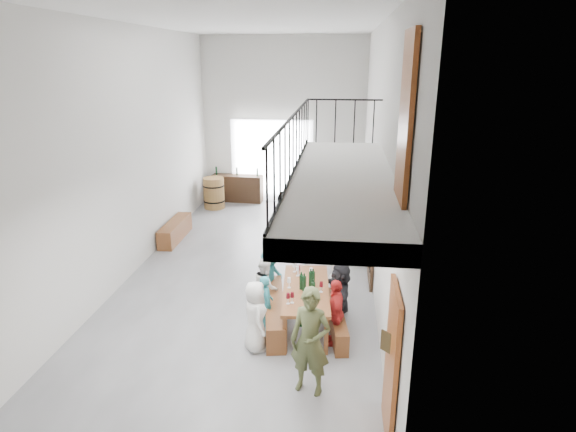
# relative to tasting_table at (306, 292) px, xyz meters

# --- Properties ---
(floor) EXTENTS (12.00, 12.00, 0.00)m
(floor) POSITION_rel_tasting_table_xyz_m (-1.42, 2.37, -0.71)
(floor) COLOR slate
(floor) RESTS_ON ground
(room_walls) EXTENTS (12.00, 12.00, 12.00)m
(room_walls) POSITION_rel_tasting_table_xyz_m (-1.42, 2.37, 2.85)
(room_walls) COLOR silver
(room_walls) RESTS_ON ground
(gateway_portal) EXTENTS (2.80, 0.08, 2.80)m
(gateway_portal) POSITION_rel_tasting_table_xyz_m (-1.82, 8.31, 0.69)
(gateway_portal) COLOR white
(gateway_portal) RESTS_ON ground
(right_wall_decor) EXTENTS (0.07, 8.28, 5.07)m
(right_wall_decor) POSITION_rel_tasting_table_xyz_m (1.28, 0.50, 1.04)
(right_wall_decor) COLOR #934618
(right_wall_decor) RESTS_ON ground
(balcony) EXTENTS (1.52, 5.62, 4.00)m
(balcony) POSITION_rel_tasting_table_xyz_m (0.56, -0.76, 2.26)
(balcony) COLOR white
(balcony) RESTS_ON ground
(tasting_table) EXTENTS (0.97, 2.07, 0.79)m
(tasting_table) POSITION_rel_tasting_table_xyz_m (0.00, 0.00, 0.00)
(tasting_table) COLOR brown
(tasting_table) RESTS_ON ground
(bench_inner) EXTENTS (0.68, 2.14, 0.49)m
(bench_inner) POSITION_rel_tasting_table_xyz_m (-0.59, 0.05, -0.46)
(bench_inner) COLOR brown
(bench_inner) RESTS_ON ground
(bench_wall) EXTENTS (0.48, 1.81, 0.41)m
(bench_wall) POSITION_rel_tasting_table_xyz_m (0.56, -0.06, -0.50)
(bench_wall) COLOR brown
(bench_wall) RESTS_ON ground
(tableware) EXTENTS (0.66, 1.36, 0.35)m
(tableware) POSITION_rel_tasting_table_xyz_m (-0.04, 0.02, 0.22)
(tableware) COLOR black
(tableware) RESTS_ON tasting_table
(side_bench) EXTENTS (0.40, 1.80, 0.51)m
(side_bench) POSITION_rel_tasting_table_xyz_m (-3.92, 4.14, -0.45)
(side_bench) COLOR brown
(side_bench) RESTS_ON ground
(oak_barrel) EXTENTS (0.70, 0.70, 1.03)m
(oak_barrel) POSITION_rel_tasting_table_xyz_m (-3.60, 7.13, -0.19)
(oak_barrel) COLOR brown
(oak_barrel) RESTS_ON ground
(serving_counter) EXTENTS (1.77, 0.58, 0.92)m
(serving_counter) POSITION_rel_tasting_table_xyz_m (-3.00, 8.02, -0.24)
(serving_counter) COLOR #372414
(serving_counter) RESTS_ON ground
(counter_bottles) EXTENTS (1.51, 0.12, 0.28)m
(counter_bottles) POSITION_rel_tasting_table_xyz_m (-3.00, 8.02, 0.36)
(counter_bottles) COLOR black
(counter_bottles) RESTS_ON serving_counter
(guest_left_a) EXTENTS (0.60, 0.72, 1.25)m
(guest_left_a) POSITION_rel_tasting_table_xyz_m (-0.79, -0.81, -0.08)
(guest_left_a) COLOR white
(guest_left_a) RESTS_ON ground
(guest_left_b) EXTENTS (0.38, 0.46, 1.07)m
(guest_left_b) POSITION_rel_tasting_table_xyz_m (-0.71, -0.17, -0.17)
(guest_left_b) COLOR teal
(guest_left_b) RESTS_ON ground
(guest_left_c) EXTENTS (0.60, 0.67, 1.15)m
(guest_left_c) POSITION_rel_tasting_table_xyz_m (-0.81, 0.42, -0.13)
(guest_left_c) COLOR white
(guest_left_c) RESTS_ON ground
(guest_left_d) EXTENTS (0.68, 0.87, 1.18)m
(guest_left_d) POSITION_rel_tasting_table_xyz_m (-0.76, 0.86, -0.11)
(guest_left_d) COLOR teal
(guest_left_d) RESTS_ON ground
(guest_right_a) EXTENTS (0.38, 0.74, 1.21)m
(guest_right_a) POSITION_rel_tasting_table_xyz_m (0.55, -0.47, -0.10)
(guest_right_a) COLOR red
(guest_right_a) RESTS_ON ground
(guest_right_b) EXTENTS (0.61, 1.22, 1.26)m
(guest_right_b) POSITION_rel_tasting_table_xyz_m (0.62, 0.09, -0.08)
(guest_right_b) COLOR black
(guest_right_b) RESTS_ON ground
(guest_right_c) EXTENTS (0.48, 0.63, 1.15)m
(guest_right_c) POSITION_rel_tasting_table_xyz_m (0.59, 0.64, -0.13)
(guest_right_c) COLOR white
(guest_right_c) RESTS_ON ground
(host_standing) EXTENTS (0.70, 0.55, 1.68)m
(host_standing) POSITION_rel_tasting_table_xyz_m (0.20, -1.80, 0.13)
(host_standing) COLOR #4B542F
(host_standing) RESTS_ON ground
(potted_plant) EXTENTS (0.50, 0.47, 0.45)m
(potted_plant) POSITION_rel_tasting_table_xyz_m (1.03, 3.06, -0.48)
(potted_plant) COLOR #184A14
(potted_plant) RESTS_ON ground
(bicycle_near) EXTENTS (1.95, 0.90, 0.99)m
(bicycle_near) POSITION_rel_tasting_table_xyz_m (-0.00, 7.47, -0.21)
(bicycle_near) COLOR black
(bicycle_near) RESTS_ON ground
(bicycle_far) EXTENTS (1.66, 0.68, 0.97)m
(bicycle_far) POSITION_rel_tasting_table_xyz_m (-0.71, 7.45, -0.22)
(bicycle_far) COLOR black
(bicycle_far) RESTS_ON ground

